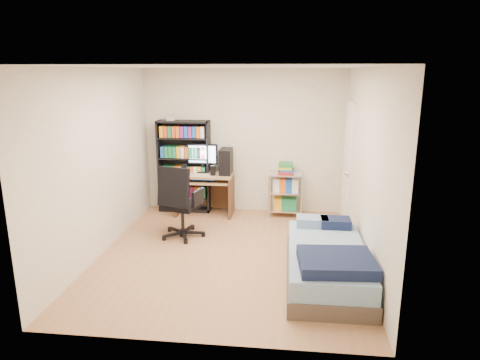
# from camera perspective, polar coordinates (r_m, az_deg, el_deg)

# --- Properties ---
(room) EXTENTS (3.58, 4.08, 2.58)m
(room) POSITION_cam_1_polar(r_m,az_deg,el_deg) (5.58, -1.56, 1.91)
(room) COLOR #A97A54
(room) RESTS_ON ground
(media_shelf) EXTENTS (0.91, 0.30, 1.69)m
(media_shelf) POSITION_cam_1_polar(r_m,az_deg,el_deg) (7.62, -7.44, 1.97)
(media_shelf) COLOR black
(media_shelf) RESTS_ON room
(computer_desk) EXTENTS (0.98, 0.57, 1.23)m
(computer_desk) POSITION_cam_1_polar(r_m,az_deg,el_deg) (7.43, -3.95, 0.41)
(computer_desk) COLOR tan
(computer_desk) RESTS_ON room
(office_chair) EXTENTS (0.82, 0.82, 1.12)m
(office_chair) POSITION_cam_1_polar(r_m,az_deg,el_deg) (6.49, -7.89, -4.62)
(office_chair) COLOR black
(office_chair) RESTS_ON room
(wire_cart) EXTENTS (0.59, 0.43, 0.92)m
(wire_cart) POSITION_cam_1_polar(r_m,az_deg,el_deg) (7.39, 6.14, -0.22)
(wire_cart) COLOR silver
(wire_cart) RESTS_ON room
(bed) EXTENTS (0.93, 1.87, 0.53)m
(bed) POSITION_cam_1_polar(r_m,az_deg,el_deg) (5.29, 11.53, -10.69)
(bed) COLOR brown
(bed) RESTS_ON room
(door) EXTENTS (0.12, 0.80, 2.00)m
(door) POSITION_cam_1_polar(r_m,az_deg,el_deg) (6.96, 14.23, 1.88)
(door) COLOR white
(door) RESTS_ON room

